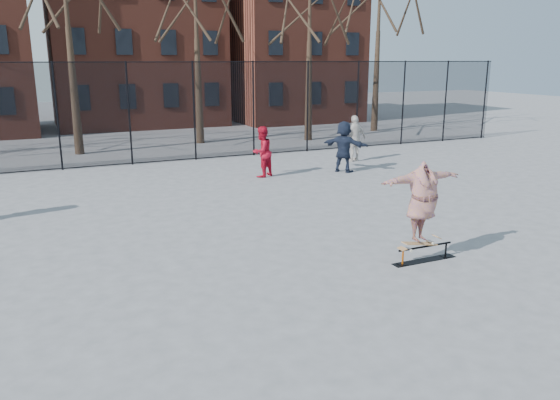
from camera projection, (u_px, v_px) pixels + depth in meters
name	position (u px, v px, depth m)	size (l,w,h in m)	color
ground	(319.00, 271.00, 10.78)	(100.00, 100.00, 0.00)	slate
skate_rail	(425.00, 255.00, 11.29)	(1.50, 0.23, 0.33)	black
skateboard	(420.00, 244.00, 11.17)	(0.86, 0.20, 0.10)	#A87043
skater	(422.00, 203.00, 10.95)	(2.02, 0.55, 1.64)	#4F3584
bystander_red	(262.00, 152.00, 19.22)	(0.87, 0.68, 1.79)	red
bystander_white	(355.00, 138.00, 22.19)	(1.10, 0.46, 1.87)	beige
bystander_navy	(344.00, 147.00, 20.06)	(1.75, 0.56, 1.89)	#1C2438
fence	(164.00, 111.00, 21.73)	(34.03, 0.07, 4.00)	black
rowhouses	(124.00, 25.00, 32.48)	(29.00, 7.00, 13.00)	maroon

